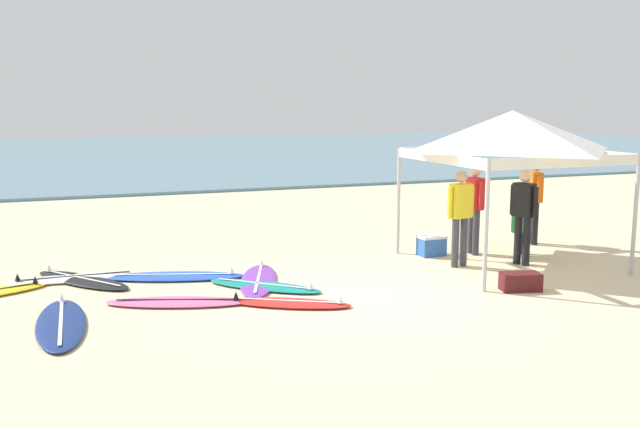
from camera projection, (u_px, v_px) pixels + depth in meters
ground_plane at (373, 295)px, 10.50m from camera, size 80.00×80.00×0.00m
sea at (142, 153)px, 38.84m from camera, size 80.00×36.00×0.10m
canopy_tent at (512, 131)px, 12.17m from camera, size 3.05×3.05×2.75m
surfboard_blue at (174, 276)px, 11.47m from camera, size 2.42×1.31×0.19m
surfboard_navy at (61, 323)px, 9.03m from camera, size 0.67×2.32×0.19m
surfboard_red at (289, 303)px, 9.95m from camera, size 1.83×1.34×0.19m
surfboard_black at (82, 280)px, 11.23m from camera, size 1.71×2.04×0.19m
surfboard_purple at (258, 280)px, 11.25m from camera, size 1.24×2.20×0.19m
surfboard_pink at (178, 302)px, 10.00m from camera, size 2.14×1.22×0.19m
surfboard_white at (74, 278)px, 11.35m from camera, size 2.09×0.57×0.19m
surfboard_teal at (265, 286)px, 10.87m from camera, size 1.77×1.69×0.19m
person_red at (475, 203)px, 13.16m from camera, size 0.24×0.55×1.71m
person_orange at (535, 196)px, 14.11m from camera, size 0.34×0.52×1.71m
person_yellow at (460, 212)px, 12.15m from camera, size 0.55×0.25×1.71m
person_black at (524, 211)px, 12.28m from camera, size 0.33×0.52×1.71m
person_green at (522, 221)px, 13.18m from camera, size 0.52×0.34×1.20m
gear_bag_near_tent at (520, 282)px, 10.72m from camera, size 0.66×0.46×0.28m
cooler_box at (431, 245)px, 13.16m from camera, size 0.50×0.36×0.39m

